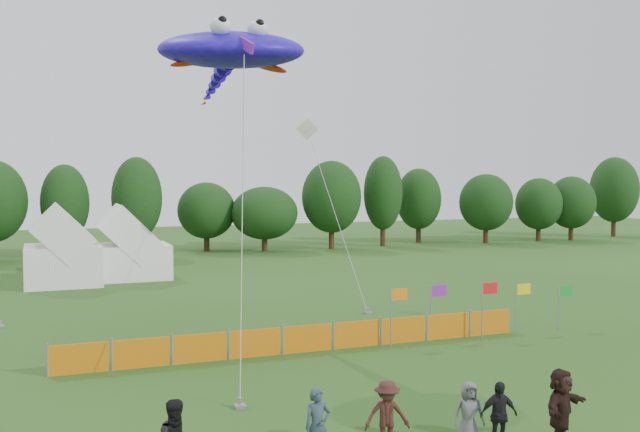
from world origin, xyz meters
name	(u,v)px	position (x,y,z in m)	size (l,w,h in m)	color
treeline	(167,205)	(1.61, 44.93, 4.18)	(104.57, 8.78, 8.36)	#382314
tent_left	(63,252)	(-7.09, 30.09, 1.97)	(4.42, 4.42, 3.90)	white
tent_right	(129,250)	(-3.11, 31.40, 1.80)	(5.06, 4.05, 3.57)	white
barrier_fence	(307,339)	(0.74, 9.17, 0.50)	(17.90, 0.06, 1.00)	#CE6B0B
flag_row	(480,302)	(8.07, 8.93, 1.43)	(8.73, 0.64, 2.23)	gray
spectator_a	(318,426)	(-2.64, -0.54, 0.85)	(0.62, 0.41, 1.70)	#2D3D4B
spectator_c	(387,416)	(-0.87, -0.48, 0.84)	(1.08, 0.62, 1.68)	#3A1C17
spectator_d	(499,415)	(1.68, -1.28, 0.80)	(0.94, 0.39, 1.61)	black
spectator_e	(469,413)	(1.14, -0.83, 0.77)	(0.75, 0.49, 1.54)	#55555B
spectator_f	(561,408)	(3.09, -1.79, 0.95)	(1.77, 0.56, 1.90)	black
stingray_kite	(230,53)	(-1.74, 10.64, 11.02)	(6.29, 13.65, 12.00)	#2B11F1
small_kite_white	(322,175)	(5.59, 19.81, 6.57)	(1.33, 6.99, 9.72)	silver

